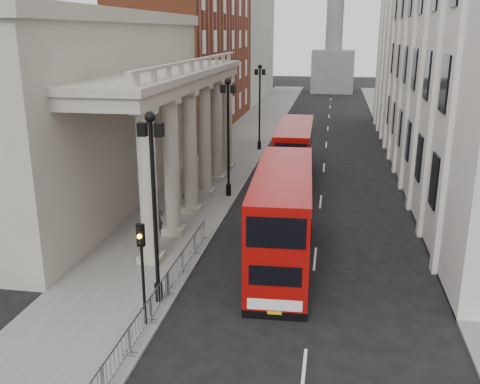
{
  "coord_description": "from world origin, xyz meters",
  "views": [
    {
      "loc": [
        6.57,
        -16.24,
        11.49
      ],
      "look_at": [
        1.82,
        10.93,
        3.18
      ],
      "focal_mm": 40.0,
      "sensor_mm": 36.0,
      "label": 1
    }
  ],
  "objects_px": {
    "lamp_post_north": "(260,101)",
    "bus_near": "(282,217)",
    "traffic_light": "(142,256)",
    "bus_far": "(294,153)",
    "lamp_post_mid": "(228,130)",
    "monument_column": "(336,7)",
    "lamp_post_south": "(154,197)",
    "pedestrian_c": "(189,195)",
    "pedestrian_b": "(146,210)",
    "pedestrian_a": "(157,219)"
  },
  "relations": [
    {
      "from": "monument_column",
      "to": "lamp_post_mid",
      "type": "bearing_deg",
      "value": -95.24
    },
    {
      "from": "monument_column",
      "to": "lamp_post_mid",
      "type": "height_order",
      "value": "monument_column"
    },
    {
      "from": "pedestrian_b",
      "to": "pedestrian_c",
      "type": "distance_m",
      "value": 3.8
    },
    {
      "from": "bus_near",
      "to": "pedestrian_c",
      "type": "height_order",
      "value": "bus_near"
    },
    {
      "from": "bus_far",
      "to": "pedestrian_a",
      "type": "relative_size",
      "value": 5.92
    },
    {
      "from": "bus_near",
      "to": "bus_far",
      "type": "distance_m",
      "value": 15.67
    },
    {
      "from": "lamp_post_south",
      "to": "lamp_post_mid",
      "type": "height_order",
      "value": "same"
    },
    {
      "from": "lamp_post_north",
      "to": "traffic_light",
      "type": "distance_m",
      "value": 34.07
    },
    {
      "from": "bus_far",
      "to": "pedestrian_a",
      "type": "xyz_separation_m",
      "value": [
        -6.95,
        -12.9,
        -1.38
      ]
    },
    {
      "from": "lamp_post_north",
      "to": "pedestrian_b",
      "type": "height_order",
      "value": "lamp_post_north"
    },
    {
      "from": "lamp_post_south",
      "to": "pedestrian_b",
      "type": "relative_size",
      "value": 4.77
    },
    {
      "from": "lamp_post_south",
      "to": "traffic_light",
      "type": "bearing_deg",
      "value": -87.16
    },
    {
      "from": "lamp_post_mid",
      "to": "traffic_light",
      "type": "xyz_separation_m",
      "value": [
        0.1,
        -18.02,
        -1.8
      ]
    },
    {
      "from": "lamp_post_north",
      "to": "traffic_light",
      "type": "bearing_deg",
      "value": -89.83
    },
    {
      "from": "lamp_post_south",
      "to": "traffic_light",
      "type": "distance_m",
      "value": 2.71
    },
    {
      "from": "bus_near",
      "to": "traffic_light",
      "type": "bearing_deg",
      "value": -126.91
    },
    {
      "from": "lamp_post_south",
      "to": "traffic_light",
      "type": "xyz_separation_m",
      "value": [
        0.1,
        -2.02,
        -1.8
      ]
    },
    {
      "from": "lamp_post_north",
      "to": "bus_near",
      "type": "xyz_separation_m",
      "value": [
        4.92,
        -26.93,
        -2.34
      ]
    },
    {
      "from": "monument_column",
      "to": "traffic_light",
      "type": "distance_m",
      "value": 91.17
    },
    {
      "from": "lamp_post_north",
      "to": "bus_far",
      "type": "distance_m",
      "value": 12.33
    },
    {
      "from": "lamp_post_mid",
      "to": "traffic_light",
      "type": "distance_m",
      "value": 18.11
    },
    {
      "from": "lamp_post_north",
      "to": "pedestrian_a",
      "type": "distance_m",
      "value": 24.63
    },
    {
      "from": "pedestrian_b",
      "to": "pedestrian_c",
      "type": "xyz_separation_m",
      "value": [
        1.82,
        3.34,
        0.04
      ]
    },
    {
      "from": "monument_column",
      "to": "bus_far",
      "type": "distance_m",
      "value": 68.67
    },
    {
      "from": "lamp_post_south",
      "to": "lamp_post_mid",
      "type": "distance_m",
      "value": 16.0
    },
    {
      "from": "lamp_post_north",
      "to": "bus_far",
      "type": "relative_size",
      "value": 0.78
    },
    {
      "from": "lamp_post_mid",
      "to": "bus_near",
      "type": "xyz_separation_m",
      "value": [
        4.92,
        -10.93,
        -2.34
      ]
    },
    {
      "from": "monument_column",
      "to": "lamp_post_mid",
      "type": "distance_m",
      "value": 73.14
    },
    {
      "from": "lamp_post_south",
      "to": "pedestrian_c",
      "type": "bearing_deg",
      "value": 99.21
    },
    {
      "from": "bus_near",
      "to": "pedestrian_b",
      "type": "height_order",
      "value": "bus_near"
    },
    {
      "from": "lamp_post_south",
      "to": "bus_far",
      "type": "bearing_deg",
      "value": 78.21
    },
    {
      "from": "lamp_post_mid",
      "to": "lamp_post_north",
      "type": "distance_m",
      "value": 16.0
    },
    {
      "from": "traffic_light",
      "to": "pedestrian_a",
      "type": "distance_m",
      "value": 10.42
    },
    {
      "from": "lamp_post_south",
      "to": "monument_column",
      "type": "bearing_deg",
      "value": 85.71
    },
    {
      "from": "lamp_post_mid",
      "to": "traffic_light",
      "type": "height_order",
      "value": "lamp_post_mid"
    },
    {
      "from": "traffic_light",
      "to": "bus_far",
      "type": "distance_m",
      "value": 23.14
    },
    {
      "from": "bus_far",
      "to": "pedestrian_c",
      "type": "xyz_separation_m",
      "value": [
        -6.39,
        -7.99,
        -1.37
      ]
    },
    {
      "from": "monument_column",
      "to": "lamp_post_south",
      "type": "height_order",
      "value": "monument_column"
    },
    {
      "from": "lamp_post_south",
      "to": "lamp_post_north",
      "type": "bearing_deg",
      "value": 90.0
    },
    {
      "from": "monument_column",
      "to": "lamp_post_north",
      "type": "distance_m",
      "value": 57.46
    },
    {
      "from": "lamp_post_mid",
      "to": "pedestrian_c",
      "type": "xyz_separation_m",
      "value": [
        -2.06,
        -3.27,
        -3.87
      ]
    },
    {
      "from": "pedestrian_b",
      "to": "monument_column",
      "type": "bearing_deg",
      "value": -99.46
    },
    {
      "from": "lamp_post_south",
      "to": "lamp_post_mid",
      "type": "bearing_deg",
      "value": 90.0
    },
    {
      "from": "traffic_light",
      "to": "pedestrian_b",
      "type": "bearing_deg",
      "value": 109.24
    },
    {
      "from": "monument_column",
      "to": "bus_far",
      "type": "bearing_deg",
      "value": -91.94
    },
    {
      "from": "lamp_post_north",
      "to": "bus_near",
      "type": "distance_m",
      "value": 27.48
    },
    {
      "from": "lamp_post_mid",
      "to": "pedestrian_a",
      "type": "xyz_separation_m",
      "value": [
        -2.63,
        -8.18,
        -3.89
      ]
    },
    {
      "from": "traffic_light",
      "to": "pedestrian_b",
      "type": "height_order",
      "value": "traffic_light"
    },
    {
      "from": "monument_column",
      "to": "traffic_light",
      "type": "bearing_deg",
      "value": -94.13
    },
    {
      "from": "pedestrian_c",
      "to": "lamp_post_mid",
      "type": "bearing_deg",
      "value": 67.82
    }
  ]
}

